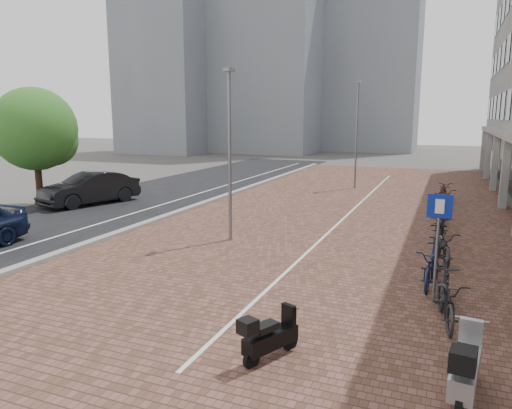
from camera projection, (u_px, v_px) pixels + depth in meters
The scene contains 15 objects.
ground at pixel (165, 297), 11.77m from camera, with size 140.00×140.00×0.00m, color #474442.
plaza_brick at pixel (345, 213), 21.96m from camera, with size 14.50×42.00×0.04m, color brown.
street_asphalt at pixel (145, 198), 26.04m from camera, with size 8.00×50.00×0.03m, color black.
curb at pixel (208, 202), 24.58m from camera, with size 0.35×42.00×0.14m, color gray.
lane_line at pixel (177, 200), 25.29m from camera, with size 0.12×44.00×0.00m, color white.
parking_line at pixel (350, 213), 21.88m from camera, with size 0.10×30.00×0.00m, color white.
bg_towers at pixel (279, 38), 59.12m from camera, with size 33.00×23.00×32.00m.
car_dark at pixel (90, 188), 24.06m from camera, with size 1.73×4.96×1.64m, color black.
scooter_front at pixel (466, 366), 7.40m from camera, with size 0.52×1.67×1.15m, color #AAAAAF, non-canonical shape.
scooter_mid at pixel (271, 335), 8.67m from camera, with size 0.43×1.38×0.95m, color black, non-canonical shape.
parking_sign at pixel (438, 230), 11.02m from camera, with size 0.55×0.09×2.65m.
lamp_near at pixel (230, 158), 16.61m from camera, with size 0.12×0.12×5.94m, color slate.
lamp_far at pixel (356, 136), 28.96m from camera, with size 0.12×0.12×6.44m, color slate.
street_tree at pixel (38, 132), 22.94m from camera, with size 3.98×3.98×5.79m.
bike_row at pixel (442, 223), 17.63m from camera, with size 1.30×18.15×1.05m.
Camera 1 is at (6.30, -9.48, 4.39)m, focal length 33.45 mm.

